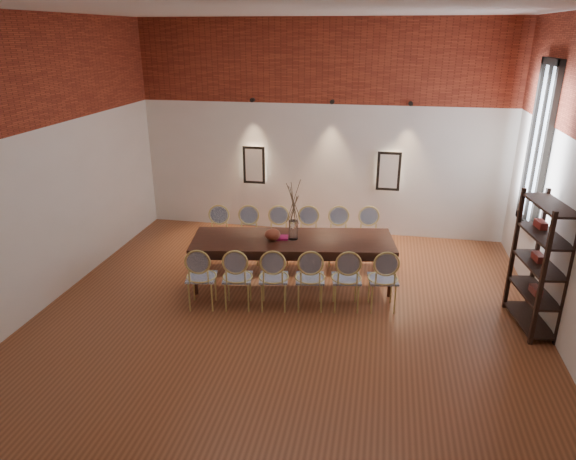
% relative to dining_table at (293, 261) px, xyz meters
% --- Properties ---
extents(floor, '(7.00, 7.00, 0.02)m').
position_rel_dining_table_xyz_m(floor, '(0.11, -1.10, -0.39)').
color(floor, brown).
rests_on(floor, ground).
extents(ceiling, '(7.00, 7.00, 0.02)m').
position_rel_dining_table_xyz_m(ceiling, '(0.11, -1.10, 3.63)').
color(ceiling, silver).
rests_on(ceiling, ground).
extents(wall_back, '(7.00, 0.10, 4.00)m').
position_rel_dining_table_xyz_m(wall_back, '(0.11, 2.45, 1.62)').
color(wall_back, silver).
rests_on(wall_back, ground).
extents(wall_front, '(7.00, 0.10, 4.00)m').
position_rel_dining_table_xyz_m(wall_front, '(0.11, -4.65, 1.62)').
color(wall_front, silver).
rests_on(wall_front, ground).
extents(wall_left, '(0.10, 7.00, 4.00)m').
position_rel_dining_table_xyz_m(wall_left, '(-3.44, -1.10, 1.62)').
color(wall_left, silver).
rests_on(wall_left, ground).
extents(brick_band_back, '(7.00, 0.02, 1.50)m').
position_rel_dining_table_xyz_m(brick_band_back, '(0.11, 2.38, 2.88)').
color(brick_band_back, maroon).
rests_on(brick_band_back, ground).
extents(brick_band_front, '(7.00, 0.02, 1.50)m').
position_rel_dining_table_xyz_m(brick_band_front, '(0.11, -4.58, 2.88)').
color(brick_band_front, maroon).
rests_on(brick_band_front, ground).
extents(brick_band_left, '(0.02, 7.00, 1.50)m').
position_rel_dining_table_xyz_m(brick_band_left, '(-3.37, -1.10, 2.88)').
color(brick_band_left, maroon).
rests_on(brick_band_left, ground).
extents(niche_left, '(0.36, 0.06, 0.66)m').
position_rel_dining_table_xyz_m(niche_left, '(-1.19, 2.35, 0.93)').
color(niche_left, '#FFEAC6').
rests_on(niche_left, wall_back).
extents(niche_right, '(0.36, 0.06, 0.66)m').
position_rel_dining_table_xyz_m(niche_right, '(1.41, 2.35, 0.93)').
color(niche_right, '#FFEAC6').
rests_on(niche_right, wall_back).
extents(spot_fixture_left, '(0.08, 0.10, 0.08)m').
position_rel_dining_table_xyz_m(spot_fixture_left, '(-1.19, 2.32, 2.17)').
color(spot_fixture_left, black).
rests_on(spot_fixture_left, wall_back).
extents(spot_fixture_mid, '(0.08, 0.10, 0.08)m').
position_rel_dining_table_xyz_m(spot_fixture_mid, '(0.31, 2.32, 2.17)').
color(spot_fixture_mid, black).
rests_on(spot_fixture_mid, wall_back).
extents(spot_fixture_right, '(0.08, 0.10, 0.08)m').
position_rel_dining_table_xyz_m(spot_fixture_right, '(1.71, 2.32, 2.17)').
color(spot_fixture_right, black).
rests_on(spot_fixture_right, wall_back).
extents(window_glass, '(0.02, 0.78, 2.38)m').
position_rel_dining_table_xyz_m(window_glass, '(3.57, 0.90, 1.77)').
color(window_glass, silver).
rests_on(window_glass, wall_right).
extents(window_frame, '(0.08, 0.90, 2.50)m').
position_rel_dining_table_xyz_m(window_frame, '(3.55, 0.90, 1.77)').
color(window_frame, black).
rests_on(window_frame, wall_right).
extents(window_mullion, '(0.06, 0.06, 2.40)m').
position_rel_dining_table_xyz_m(window_mullion, '(3.55, 0.90, 1.77)').
color(window_mullion, black).
rests_on(window_mullion, wall_right).
extents(dining_table, '(3.22, 1.48, 0.75)m').
position_rel_dining_table_xyz_m(dining_table, '(0.00, 0.00, 0.00)').
color(dining_table, '#34170E').
rests_on(dining_table, floor).
extents(chair_near_a, '(0.50, 0.50, 0.94)m').
position_rel_dining_table_xyz_m(chair_near_a, '(-1.15, -0.98, 0.09)').
color(chair_near_a, tan).
rests_on(chair_near_a, floor).
extents(chair_near_b, '(0.50, 0.50, 0.94)m').
position_rel_dining_table_xyz_m(chair_near_b, '(-0.64, -0.89, 0.09)').
color(chair_near_b, tan).
rests_on(chair_near_b, floor).
extents(chair_near_c, '(0.50, 0.50, 0.94)m').
position_rel_dining_table_xyz_m(chair_near_c, '(-0.13, -0.81, 0.09)').
color(chair_near_c, tan).
rests_on(chair_near_c, floor).
extents(chair_near_d, '(0.50, 0.50, 0.94)m').
position_rel_dining_table_xyz_m(chair_near_d, '(0.38, -0.73, 0.09)').
color(chair_near_d, tan).
rests_on(chair_near_d, floor).
extents(chair_near_e, '(0.50, 0.50, 0.94)m').
position_rel_dining_table_xyz_m(chair_near_e, '(0.89, -0.64, 0.09)').
color(chair_near_e, tan).
rests_on(chair_near_e, floor).
extents(chair_near_f, '(0.50, 0.50, 0.94)m').
position_rel_dining_table_xyz_m(chair_near_f, '(1.40, -0.56, 0.09)').
color(chair_near_f, tan).
rests_on(chair_near_f, floor).
extents(chair_far_a, '(0.50, 0.50, 0.94)m').
position_rel_dining_table_xyz_m(chair_far_a, '(-1.40, 0.56, 0.09)').
color(chair_far_a, tan).
rests_on(chair_far_a, floor).
extents(chair_far_b, '(0.50, 0.50, 0.94)m').
position_rel_dining_table_xyz_m(chair_far_b, '(-0.89, 0.64, 0.09)').
color(chair_far_b, tan).
rests_on(chair_far_b, floor).
extents(chair_far_c, '(0.50, 0.50, 0.94)m').
position_rel_dining_table_xyz_m(chair_far_c, '(-0.38, 0.73, 0.09)').
color(chair_far_c, tan).
rests_on(chair_far_c, floor).
extents(chair_far_d, '(0.50, 0.50, 0.94)m').
position_rel_dining_table_xyz_m(chair_far_d, '(0.13, 0.81, 0.09)').
color(chair_far_d, tan).
rests_on(chair_far_d, floor).
extents(chair_far_e, '(0.50, 0.50, 0.94)m').
position_rel_dining_table_xyz_m(chair_far_e, '(0.64, 0.89, 0.09)').
color(chair_far_e, tan).
rests_on(chair_far_e, floor).
extents(chair_far_f, '(0.50, 0.50, 0.94)m').
position_rel_dining_table_xyz_m(chair_far_f, '(1.15, 0.98, 0.09)').
color(chair_far_f, tan).
rests_on(chair_far_f, floor).
extents(vase, '(0.14, 0.14, 0.30)m').
position_rel_dining_table_xyz_m(vase, '(0.01, 0.00, 0.53)').
color(vase, silver).
rests_on(vase, dining_table).
extents(dried_branches, '(0.50, 0.50, 0.70)m').
position_rel_dining_table_xyz_m(dried_branches, '(0.01, 0.00, 0.98)').
color(dried_branches, '#433927').
rests_on(dried_branches, vase).
extents(bowl, '(0.24, 0.24, 0.18)m').
position_rel_dining_table_xyz_m(bowl, '(-0.30, -0.10, 0.46)').
color(bowl, maroon).
rests_on(bowl, dining_table).
extents(book, '(0.29, 0.22, 0.03)m').
position_rel_dining_table_xyz_m(book, '(-0.21, -0.02, 0.39)').
color(book, '#99104B').
rests_on(book, dining_table).
extents(shelving_rack, '(0.52, 1.04, 1.80)m').
position_rel_dining_table_xyz_m(shelving_rack, '(3.39, -0.65, 0.53)').
color(shelving_rack, black).
rests_on(shelving_rack, floor).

